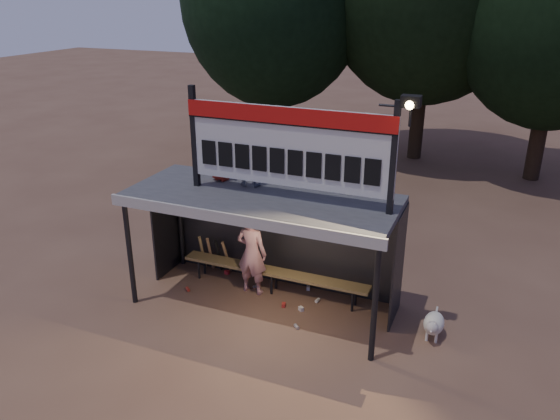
{
  "coord_description": "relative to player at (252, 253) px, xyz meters",
  "views": [
    {
      "loc": [
        3.89,
        -8.5,
        5.8
      ],
      "look_at": [
        0.2,
        0.4,
        1.9
      ],
      "focal_mm": 35.0,
      "sensor_mm": 36.0,
      "label": 1
    }
  ],
  "objects": [
    {
      "name": "bats",
      "position": [
        -1.13,
        0.45,
        -0.45
      ],
      "size": [
        0.68,
        0.35,
        0.84
      ],
      "color": "olive",
      "rests_on": "ground"
    },
    {
      "name": "bench",
      "position": [
        0.4,
        0.18,
        -0.45
      ],
      "size": [
        4.0,
        0.35,
        0.48
      ],
      "color": "olive",
      "rests_on": "ground"
    },
    {
      "name": "ground",
      "position": [
        0.4,
        -0.37,
        -0.88
      ],
      "size": [
        80.0,
        80.0,
        0.0
      ],
      "primitive_type": "plane",
      "color": "brown",
      "rests_on": "ground"
    },
    {
      "name": "child_a",
      "position": [
        -0.07,
        0.04,
        1.99
      ],
      "size": [
        0.56,
        0.45,
        1.09
      ],
      "primitive_type": "imported",
      "rotation": [
        0.0,
        0.0,
        3.22
      ],
      "color": "gray",
      "rests_on": "dugout_shelter"
    },
    {
      "name": "scoreboard_assembly",
      "position": [
        0.96,
        -0.38,
        2.45
      ],
      "size": [
        4.1,
        0.27,
        1.99
      ],
      "color": "black",
      "rests_on": "dugout_shelter"
    },
    {
      "name": "dog",
      "position": [
        3.67,
        -0.22,
        -0.6
      ],
      "size": [
        0.36,
        0.81,
        0.49
      ],
      "color": "silver",
      "rests_on": "ground"
    },
    {
      "name": "player",
      "position": [
        0.0,
        0.0,
        0.0
      ],
      "size": [
        0.66,
        0.45,
        1.76
      ],
      "primitive_type": "imported",
      "rotation": [
        0.0,
        0.0,
        3.1
      ],
      "color": "silver",
      "rests_on": "ground"
    },
    {
      "name": "child_b",
      "position": [
        -0.68,
        0.09,
        1.91
      ],
      "size": [
        0.52,
        0.4,
        0.93
      ],
      "primitive_type": "imported",
      "rotation": [
        0.0,
        0.0,
        2.87
      ],
      "color": "#A82519",
      "rests_on": "dugout_shelter"
    },
    {
      "name": "dugout_shelter",
      "position": [
        0.4,
        -0.12,
        0.97
      ],
      "size": [
        5.1,
        2.08,
        2.32
      ],
      "color": "#3E3E40",
      "rests_on": "ground"
    },
    {
      "name": "litter",
      "position": [
        0.46,
        -0.09,
        -0.84
      ],
      "size": [
        2.74,
        1.52,
        0.08
      ],
      "color": "red",
      "rests_on": "ground"
    }
  ]
}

